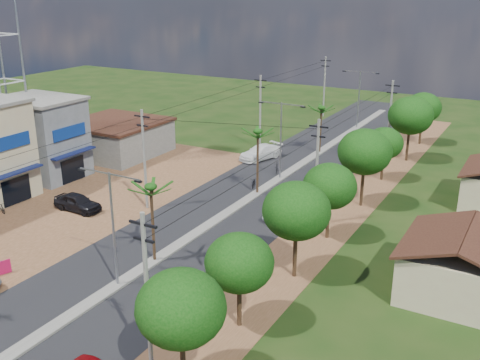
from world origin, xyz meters
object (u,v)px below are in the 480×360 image
object	(u,v)px
car_white_far	(260,153)
car_parked_dark	(78,203)
car_silver_mid	(283,211)
roadside_sign	(2,268)
moto_rider_east	(179,303)

from	to	relation	value
car_white_far	car_parked_dark	bearing A→B (deg)	-88.56
car_silver_mid	car_parked_dark	world-z (taller)	car_parked_dark
car_parked_dark	roadside_sign	size ratio (longest dim) A/B	3.77
roadside_sign	car_silver_mid	bearing A→B (deg)	74.09
car_white_far	car_parked_dark	size ratio (longest dim) A/B	1.21
moto_rider_east	roadside_sign	size ratio (longest dim) A/B	1.49
car_parked_dark	moto_rider_east	world-z (taller)	car_parked_dark
car_parked_dark	car_silver_mid	bearing A→B (deg)	-65.79
car_white_far	car_parked_dark	world-z (taller)	car_white_far
moto_rider_east	roadside_sign	world-z (taller)	roadside_sign
car_silver_mid	car_white_far	size ratio (longest dim) A/B	0.75
car_parked_dark	roadside_sign	xyz separation A→B (m)	(3.92, -11.17, -0.26)
car_white_far	car_parked_dark	xyz separation A→B (m)	(-6.92, -21.83, -0.02)
car_white_far	roadside_sign	bearing A→B (deg)	-76.17
car_silver_mid	car_white_far	distance (m)	17.42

